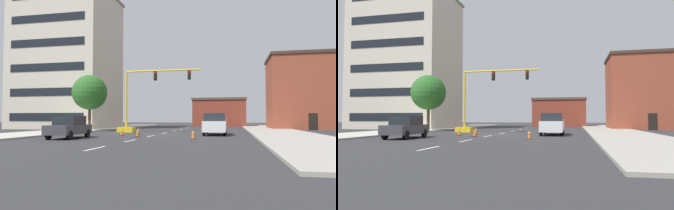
% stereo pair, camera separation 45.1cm
% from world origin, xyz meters
% --- Properties ---
extents(ground_plane, '(160.00, 160.00, 0.00)m').
position_xyz_m(ground_plane, '(0.00, 0.00, 0.00)').
color(ground_plane, '#2D2D30').
extents(sidewalk_left, '(6.00, 56.00, 0.14)m').
position_xyz_m(sidewalk_left, '(-11.67, 8.00, 0.07)').
color(sidewalk_left, '#B2ADA3').
rests_on(sidewalk_left, ground_plane).
extents(sidewalk_right, '(6.00, 56.00, 0.14)m').
position_xyz_m(sidewalk_right, '(11.67, 8.00, 0.07)').
color(sidewalk_right, '#9E998E').
rests_on(sidewalk_right, ground_plane).
extents(lane_stripe_seg_0, '(0.16, 2.40, 0.01)m').
position_xyz_m(lane_stripe_seg_0, '(0.00, -14.00, 0.00)').
color(lane_stripe_seg_0, silver).
rests_on(lane_stripe_seg_0, ground_plane).
extents(lane_stripe_seg_1, '(0.16, 2.40, 0.01)m').
position_xyz_m(lane_stripe_seg_1, '(0.00, -8.50, 0.00)').
color(lane_stripe_seg_1, silver).
rests_on(lane_stripe_seg_1, ground_plane).
extents(lane_stripe_seg_2, '(0.16, 2.40, 0.01)m').
position_xyz_m(lane_stripe_seg_2, '(0.00, -3.00, 0.00)').
color(lane_stripe_seg_2, silver).
rests_on(lane_stripe_seg_2, ground_plane).
extents(lane_stripe_seg_3, '(0.16, 2.40, 0.01)m').
position_xyz_m(lane_stripe_seg_3, '(0.00, 2.50, 0.00)').
color(lane_stripe_seg_3, silver).
rests_on(lane_stripe_seg_3, ground_plane).
extents(lane_stripe_seg_4, '(0.16, 2.40, 0.01)m').
position_xyz_m(lane_stripe_seg_4, '(0.00, 8.00, 0.00)').
color(lane_stripe_seg_4, silver).
rests_on(lane_stripe_seg_4, ground_plane).
extents(lane_stripe_seg_5, '(0.16, 2.40, 0.01)m').
position_xyz_m(lane_stripe_seg_5, '(0.00, 13.50, 0.00)').
color(lane_stripe_seg_5, silver).
rests_on(lane_stripe_seg_5, ground_plane).
extents(lane_stripe_seg_6, '(0.16, 2.40, 0.01)m').
position_xyz_m(lane_stripe_seg_6, '(0.00, 19.00, 0.00)').
color(lane_stripe_seg_6, silver).
rests_on(lane_stripe_seg_6, ground_plane).
extents(building_tall_left, '(14.22, 12.06, 21.00)m').
position_xyz_m(building_tall_left, '(-18.20, 14.86, 10.51)').
color(building_tall_left, beige).
rests_on(building_tall_left, ground_plane).
extents(building_brick_center, '(9.93, 8.62, 5.30)m').
position_xyz_m(building_brick_center, '(4.58, 31.29, 2.66)').
color(building_brick_center, brown).
rests_on(building_brick_center, ground_plane).
extents(building_row_right, '(10.33, 8.67, 10.59)m').
position_xyz_m(building_row_right, '(17.28, 18.51, 5.30)').
color(building_row_right, brown).
rests_on(building_row_right, ground_plane).
extents(traffic_signal_gantry, '(9.21, 1.20, 6.83)m').
position_xyz_m(traffic_signal_gantry, '(-3.42, 3.65, 2.25)').
color(traffic_signal_gantry, yellow).
rests_on(traffic_signal_gantry, ground_plane).
extents(tree_left_near, '(4.28, 4.28, 6.86)m').
position_xyz_m(tree_left_near, '(-10.16, 5.95, 4.70)').
color(tree_left_near, '#4C3823').
rests_on(tree_left_near, ground_plane).
extents(pickup_truck_white, '(2.02, 5.40, 1.99)m').
position_xyz_m(pickup_truck_white, '(5.37, 0.10, 0.97)').
color(pickup_truck_white, white).
rests_on(pickup_truck_white, ground_plane).
extents(sedan_dark_gray_near_left, '(2.08, 4.59, 1.74)m').
position_xyz_m(sedan_dark_gray_near_left, '(-5.42, -7.12, 0.89)').
color(sedan_dark_gray_near_left, '#3D3D42').
rests_on(sedan_dark_gray_near_left, ground_plane).
extents(traffic_cone_roadside_a, '(0.36, 0.36, 0.74)m').
position_xyz_m(traffic_cone_roadside_a, '(-1.86, -0.68, 0.36)').
color(traffic_cone_roadside_a, black).
rests_on(traffic_cone_roadside_a, ground_plane).
extents(traffic_cone_roadside_b, '(0.36, 0.36, 0.72)m').
position_xyz_m(traffic_cone_roadside_b, '(-2.89, -2.35, 0.35)').
color(traffic_cone_roadside_b, black).
rests_on(traffic_cone_roadside_b, ground_plane).
extents(traffic_cone_roadside_c, '(0.36, 0.36, 0.73)m').
position_xyz_m(traffic_cone_roadside_c, '(4.05, -5.89, 0.36)').
color(traffic_cone_roadside_c, black).
rests_on(traffic_cone_roadside_c, ground_plane).
extents(traffic_cone_roadside_d, '(0.36, 0.36, 0.65)m').
position_xyz_m(traffic_cone_roadside_d, '(-0.95, -3.82, 0.32)').
color(traffic_cone_roadside_d, black).
rests_on(traffic_cone_roadside_d, ground_plane).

